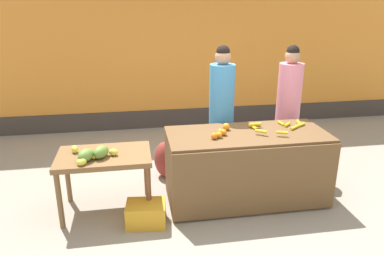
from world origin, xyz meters
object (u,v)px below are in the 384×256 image
(vendor_woman_blue_shirt, at_px, (221,113))
(produce_sack, at_px, (166,159))
(produce_crate, at_px, (146,214))
(vendor_woman_pink_shirt, at_px, (288,109))

(vendor_woman_blue_shirt, xyz_separation_m, produce_sack, (-0.77, 0.11, -0.68))
(produce_sack, bearing_deg, produce_crate, -106.56)
(vendor_woman_pink_shirt, distance_m, produce_sack, 1.90)
(produce_crate, bearing_deg, vendor_woman_pink_shirt, 28.22)
(vendor_woman_pink_shirt, xyz_separation_m, produce_crate, (-2.12, -1.14, -0.80))
(produce_crate, bearing_deg, vendor_woman_blue_shirt, 43.25)
(vendor_woman_blue_shirt, distance_m, vendor_woman_pink_shirt, 1.01)
(produce_crate, bearing_deg, produce_sack, 73.44)
(vendor_woman_blue_shirt, distance_m, produce_crate, 1.73)
(produce_sack, bearing_deg, vendor_woman_pink_shirt, -0.53)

